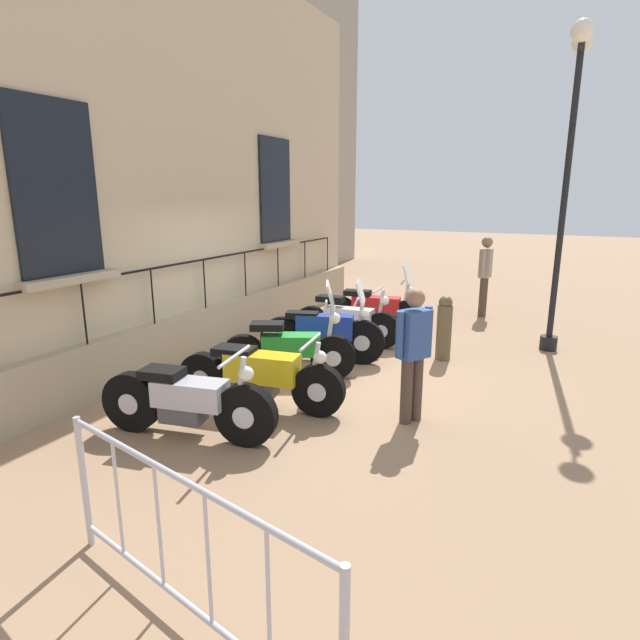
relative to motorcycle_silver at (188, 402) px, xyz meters
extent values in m
plane|color=#9E7A5B|center=(0.14, 2.56, -0.41)|extent=(60.00, 60.00, 0.00)
cube|color=#C6B28E|center=(-2.17, 2.56, 2.81)|extent=(0.60, 11.11, 6.44)
cube|color=tan|center=(-1.79, 2.56, -0.02)|extent=(0.20, 11.11, 0.78)
cube|color=black|center=(-1.85, 5.00, 2.25)|extent=(0.06, 1.10, 2.00)
cube|color=tan|center=(-1.77, 5.00, 1.20)|extent=(0.24, 1.30, 0.10)
cube|color=black|center=(-1.85, 0.11, 2.25)|extent=(0.06, 1.10, 2.00)
cube|color=tan|center=(-1.77, 0.11, 1.20)|extent=(0.24, 1.30, 0.10)
cube|color=black|center=(-1.75, 2.56, 1.16)|extent=(0.03, 9.33, 0.03)
cylinder|color=black|center=(-1.75, 0.22, 0.76)|extent=(0.02, 0.02, 0.80)
cylinder|color=black|center=(-1.75, 1.39, 0.76)|extent=(0.02, 0.02, 0.80)
cylinder|color=black|center=(-1.75, 2.56, 0.76)|extent=(0.02, 0.02, 0.80)
cylinder|color=black|center=(-1.75, 3.72, 0.76)|extent=(0.02, 0.02, 0.80)
cylinder|color=black|center=(-1.75, 4.89, 0.76)|extent=(0.02, 0.02, 0.80)
cylinder|color=black|center=(-1.75, 6.06, 0.76)|extent=(0.02, 0.02, 0.80)
cylinder|color=black|center=(-1.75, 7.22, 0.76)|extent=(0.02, 0.02, 0.80)
cylinder|color=black|center=(0.67, 0.13, -0.07)|extent=(0.70, 0.27, 0.68)
cylinder|color=silver|center=(0.67, 0.13, -0.07)|extent=(0.27, 0.21, 0.24)
cylinder|color=black|center=(-0.68, -0.14, -0.07)|extent=(0.70, 0.27, 0.68)
cylinder|color=silver|center=(-0.68, -0.14, -0.07)|extent=(0.27, 0.21, 0.24)
cube|color=#B2B2BC|center=(0.04, 0.01, 0.11)|extent=(0.84, 0.48, 0.28)
cube|color=#4C4C51|center=(-0.06, -0.01, -0.10)|extent=(0.52, 0.36, 0.24)
cube|color=black|center=(-0.28, -0.06, 0.31)|extent=(0.49, 0.38, 0.10)
cylinder|color=silver|center=(0.62, 0.12, 0.25)|extent=(0.17, 0.09, 0.65)
cylinder|color=silver|center=(0.57, 0.11, 0.57)|extent=(0.18, 0.73, 0.04)
sphere|color=white|center=(0.69, 0.13, 0.39)|extent=(0.16, 0.16, 0.16)
cylinder|color=silver|center=(-0.24, 0.14, -0.22)|extent=(0.71, 0.22, 0.08)
cylinder|color=black|center=(1.02, 1.14, -0.09)|extent=(0.66, 0.24, 0.65)
cylinder|color=silver|center=(1.02, 1.14, -0.09)|extent=(0.25, 0.20, 0.23)
cylinder|color=black|center=(-0.50, 0.89, -0.09)|extent=(0.66, 0.24, 0.65)
cylinder|color=silver|center=(-0.50, 0.89, -0.09)|extent=(0.25, 0.20, 0.23)
cube|color=gold|center=(0.31, 1.02, 0.12)|extent=(0.95, 0.47, 0.35)
cube|color=#4C4C51|center=(0.21, 1.01, -0.12)|extent=(0.58, 0.35, 0.23)
cube|color=black|center=(-0.05, 0.96, 0.30)|extent=(0.55, 0.38, 0.10)
cylinder|color=silver|center=(0.97, 1.13, 0.21)|extent=(0.17, 0.08, 0.60)
cylinder|color=silver|center=(0.92, 1.12, 0.50)|extent=(0.15, 0.73, 0.04)
sphere|color=white|center=(1.04, 1.14, 0.32)|extent=(0.16, 0.16, 0.16)
cylinder|color=silver|center=(0.01, 1.16, -0.23)|extent=(0.82, 0.21, 0.08)
cylinder|color=black|center=(0.64, 2.37, -0.09)|extent=(0.65, 0.40, 0.65)
cylinder|color=silver|center=(0.64, 2.37, -0.09)|extent=(0.27, 0.24, 0.23)
cylinder|color=black|center=(-0.53, 1.82, -0.09)|extent=(0.65, 0.40, 0.65)
cylinder|color=silver|center=(-0.53, 1.82, -0.09)|extent=(0.27, 0.24, 0.23)
cube|color=#1E842D|center=(0.10, 2.11, 0.10)|extent=(0.89, 0.66, 0.29)
cube|color=#4C4C51|center=(0.01, 2.07, -0.12)|extent=(0.56, 0.45, 0.23)
cube|color=black|center=(-0.20, 1.97, 0.37)|extent=(0.55, 0.47, 0.10)
cylinder|color=silver|center=(0.60, 2.35, 0.29)|extent=(0.17, 0.12, 0.76)
cylinder|color=silver|center=(0.55, 2.33, 0.67)|extent=(0.35, 0.68, 0.04)
sphere|color=white|center=(0.66, 2.38, 0.49)|extent=(0.16, 0.16, 0.16)
cylinder|color=silver|center=(-0.21, 2.17, -0.23)|extent=(0.71, 0.39, 0.08)
cube|color=silver|center=(0.61, 2.35, 0.82)|extent=(0.37, 0.59, 0.36)
cylinder|color=black|center=(0.77, 3.18, -0.06)|extent=(0.71, 0.31, 0.70)
cylinder|color=silver|center=(0.77, 3.18, -0.06)|extent=(0.27, 0.20, 0.25)
cylinder|color=black|center=(-0.46, 2.81, -0.06)|extent=(0.71, 0.31, 0.70)
cylinder|color=silver|center=(-0.46, 2.81, -0.06)|extent=(0.27, 0.20, 0.25)
cube|color=#1E389E|center=(0.20, 3.01, 0.17)|extent=(0.93, 0.50, 0.37)
cube|color=#4C4C51|center=(0.11, 2.98, -0.10)|extent=(0.57, 0.35, 0.25)
cube|color=black|center=(-0.14, 2.91, 0.34)|extent=(0.54, 0.37, 0.10)
cylinder|color=silver|center=(0.72, 3.16, 0.26)|extent=(0.17, 0.10, 0.65)
cylinder|color=silver|center=(0.67, 3.15, 0.58)|extent=(0.20, 0.56, 0.04)
sphere|color=white|center=(0.79, 3.18, 0.40)|extent=(0.16, 0.16, 0.16)
cylinder|color=silver|center=(-0.10, 3.07, -0.22)|extent=(0.79, 0.31, 0.08)
cube|color=silver|center=(0.73, 3.17, 0.73)|extent=(0.25, 0.49, 0.36)
cylinder|color=black|center=(0.77, 4.11, -0.09)|extent=(0.64, 0.17, 0.64)
cylinder|color=silver|center=(0.77, 4.11, -0.09)|extent=(0.23, 0.16, 0.22)
cylinder|color=black|center=(-0.54, 4.01, -0.09)|extent=(0.64, 0.17, 0.64)
cylinder|color=silver|center=(-0.54, 4.01, -0.09)|extent=(0.23, 0.16, 0.22)
cube|color=silver|center=(0.17, 4.06, 0.10)|extent=(0.87, 0.34, 0.31)
cube|color=#4C4C51|center=(0.07, 4.06, -0.13)|extent=(0.53, 0.26, 0.22)
cube|color=black|center=(-0.18, 4.04, 0.39)|extent=(0.50, 0.28, 0.10)
cylinder|color=silver|center=(0.72, 4.11, 0.26)|extent=(0.16, 0.07, 0.71)
cylinder|color=silver|center=(0.67, 4.10, 0.61)|extent=(0.08, 0.61, 0.04)
sphere|color=white|center=(0.79, 4.11, 0.43)|extent=(0.16, 0.16, 0.16)
cylinder|color=silver|center=(-0.11, 4.20, -0.24)|extent=(0.77, 0.14, 0.08)
cylinder|color=black|center=(0.88, 5.24, -0.09)|extent=(0.66, 0.26, 0.64)
cylinder|color=silver|center=(0.88, 5.24, -0.09)|extent=(0.25, 0.21, 0.22)
cylinder|color=black|center=(-0.42, 5.01, -0.09)|extent=(0.66, 0.26, 0.64)
cylinder|color=silver|center=(-0.42, 5.01, -0.09)|extent=(0.25, 0.21, 0.22)
cube|color=red|center=(0.28, 5.14, 0.11)|extent=(0.95, 0.46, 0.32)
cube|color=#4C4C51|center=(0.18, 5.12, -0.12)|extent=(0.58, 0.33, 0.22)
cube|color=black|center=(-0.09, 5.07, 0.33)|extent=(0.55, 0.36, 0.10)
cylinder|color=silver|center=(0.83, 5.24, 0.25)|extent=(0.17, 0.09, 0.69)
cylinder|color=silver|center=(0.78, 5.23, 0.59)|extent=(0.15, 0.66, 0.04)
sphere|color=white|center=(0.90, 5.25, 0.41)|extent=(0.16, 0.16, 0.16)
cylinder|color=silver|center=(-0.03, 5.25, -0.24)|extent=(0.82, 0.22, 0.08)
cube|color=silver|center=(0.84, 5.24, 0.74)|extent=(0.22, 0.56, 0.36)
cylinder|color=black|center=(3.36, 5.29, -0.29)|extent=(0.28, 0.28, 0.24)
cylinder|color=black|center=(3.36, 5.29, 2.00)|extent=(0.10, 0.10, 4.83)
cylinder|color=black|center=(3.36, 5.11, 4.27)|extent=(0.04, 0.35, 0.04)
sphere|color=white|center=(3.36, 4.94, 4.47)|extent=(0.32, 0.32, 0.32)
cylinder|color=black|center=(3.36, 5.46, 4.27)|extent=(0.04, 0.35, 0.04)
sphere|color=white|center=(3.36, 5.64, 4.47)|extent=(0.32, 0.32, 0.32)
cylinder|color=#B7B7BF|center=(0.50, -1.74, 0.11)|extent=(0.05, 0.05, 1.05)
cylinder|color=#B7B7BF|center=(1.67, -2.01, 0.61)|extent=(2.35, 0.58, 0.04)
cylinder|color=#B7B7BF|center=(1.67, -2.01, -0.26)|extent=(2.35, 0.58, 0.04)
cylinder|color=#B7B7BF|center=(0.97, -1.84, 0.19)|extent=(0.02, 0.02, 0.87)
cylinder|color=#B7B7BF|center=(1.44, -1.95, 0.19)|extent=(0.02, 0.02, 0.87)
cylinder|color=#B7B7BF|center=(1.90, -2.06, 0.19)|extent=(0.02, 0.02, 0.87)
cylinder|color=#B7B7BF|center=(2.37, -2.17, 0.19)|extent=(0.02, 0.02, 0.87)
cylinder|color=brown|center=(1.86, 3.97, 0.03)|extent=(0.24, 0.24, 0.89)
sphere|color=brown|center=(1.86, 3.97, 0.53)|extent=(0.22, 0.22, 0.22)
cylinder|color=#47382D|center=(2.02, 1.41, -0.02)|extent=(0.14, 0.14, 0.78)
cylinder|color=#47382D|center=(2.10, 1.55, -0.02)|extent=(0.14, 0.14, 0.78)
cube|color=#2D4C8C|center=(2.06, 1.48, 0.65)|extent=(0.37, 0.42, 0.56)
sphere|color=#8C664C|center=(2.06, 1.48, 1.06)|extent=(0.21, 0.21, 0.21)
cylinder|color=#2D4C8C|center=(1.95, 1.28, 0.68)|extent=(0.09, 0.09, 0.53)
cylinder|color=#2D4C8C|center=(2.17, 1.67, 0.68)|extent=(0.09, 0.09, 0.53)
cylinder|color=#47382D|center=(1.93, 7.46, 0.01)|extent=(0.14, 0.14, 0.85)
cylinder|color=#47382D|center=(1.92, 7.30, 0.01)|extent=(0.14, 0.14, 0.85)
cube|color=gray|center=(1.92, 7.38, 0.74)|extent=(0.23, 0.37, 0.60)
sphere|color=#8C664C|center=(1.92, 7.38, 1.19)|extent=(0.23, 0.23, 0.23)
cylinder|color=gray|center=(1.93, 7.60, 0.77)|extent=(0.09, 0.09, 0.57)
cylinder|color=gray|center=(1.91, 7.16, 0.77)|extent=(0.09, 0.09, 0.57)
cube|color=#9E9384|center=(-6.40, 12.97, 6.21)|extent=(3.93, 5.00, 13.24)
camera|label=1|loc=(3.58, -4.03, 2.20)|focal=28.91mm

